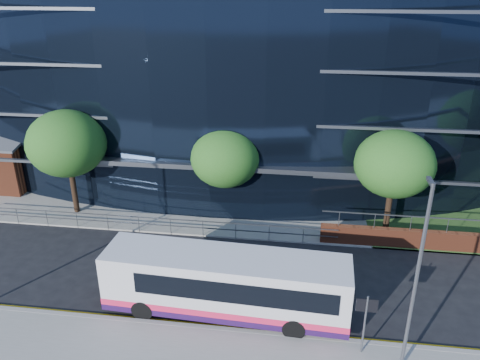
# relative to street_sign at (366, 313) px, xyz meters

# --- Properties ---
(ground) EXTENTS (200.00, 200.00, 0.00)m
(ground) POSITION_rel_street_sign_xyz_m (-4.50, 1.59, -2.15)
(ground) COLOR black
(ground) RESTS_ON ground
(kerb) EXTENTS (80.00, 0.25, 0.16)m
(kerb) POSITION_rel_street_sign_xyz_m (-4.50, 0.59, -2.07)
(kerb) COLOR gray
(kerb) RESTS_ON ground
(yellow_line_outer) EXTENTS (80.00, 0.08, 0.01)m
(yellow_line_outer) POSITION_rel_street_sign_xyz_m (-4.50, 0.79, -2.14)
(yellow_line_outer) COLOR gold
(yellow_line_outer) RESTS_ON ground
(yellow_line_inner) EXTENTS (80.00, 0.08, 0.01)m
(yellow_line_inner) POSITION_rel_street_sign_xyz_m (-4.50, 0.94, -2.14)
(yellow_line_inner) COLOR gold
(yellow_line_inner) RESTS_ON ground
(far_forecourt) EXTENTS (50.00, 8.00, 0.10)m
(far_forecourt) POSITION_rel_street_sign_xyz_m (-10.50, 12.59, -2.10)
(far_forecourt) COLOR gray
(far_forecourt) RESTS_ON ground
(glass_office) EXTENTS (44.00, 23.10, 16.00)m
(glass_office) POSITION_rel_street_sign_xyz_m (-8.50, 22.44, 5.85)
(glass_office) COLOR black
(glass_office) RESTS_ON ground
(guard_railings) EXTENTS (24.00, 0.05, 1.10)m
(guard_railings) POSITION_rel_street_sign_xyz_m (-12.50, 8.59, -1.33)
(guard_railings) COLOR slate
(guard_railings) RESTS_ON ground
(street_sign) EXTENTS (0.85, 0.09, 2.80)m
(street_sign) POSITION_rel_street_sign_xyz_m (0.00, 0.00, 0.00)
(street_sign) COLOR slate
(street_sign) RESTS_ON pavement_near
(tree_far_a) EXTENTS (4.95, 4.95, 6.98)m
(tree_far_a) POSITION_rel_street_sign_xyz_m (-17.50, 10.59, 2.71)
(tree_far_a) COLOR black
(tree_far_a) RESTS_ON ground
(tree_far_b) EXTENTS (4.29, 4.29, 6.05)m
(tree_far_b) POSITION_rel_street_sign_xyz_m (-7.50, 11.09, 2.06)
(tree_far_b) COLOR black
(tree_far_b) RESTS_ON ground
(tree_far_c) EXTENTS (4.62, 4.62, 6.51)m
(tree_far_c) POSITION_rel_street_sign_xyz_m (2.50, 10.59, 2.39)
(tree_far_c) COLOR black
(tree_far_c) RESTS_ON ground
(streetlight_east) EXTENTS (0.15, 0.77, 8.00)m
(streetlight_east) POSITION_rel_street_sign_xyz_m (1.50, -0.59, 2.29)
(streetlight_east) COLOR slate
(streetlight_east) RESTS_ON pavement_near
(city_bus) EXTENTS (11.33, 3.09, 3.04)m
(city_bus) POSITION_rel_street_sign_xyz_m (-5.89, 1.88, -0.54)
(city_bus) COLOR silver
(city_bus) RESTS_ON ground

